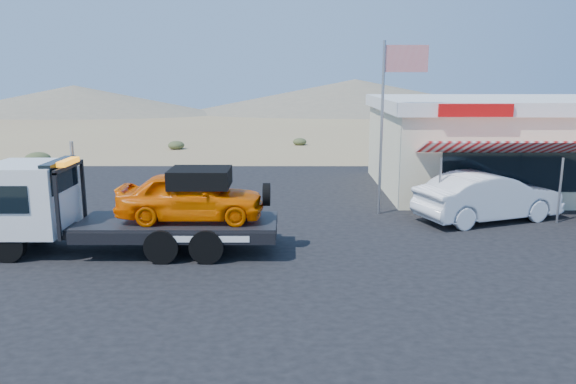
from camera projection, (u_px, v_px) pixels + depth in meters
The scene contains 7 objects.
ground at pixel (236, 254), 15.65m from camera, with size 120.00×120.00×0.00m, color #947654.
asphalt_lot at pixel (304, 225), 18.58m from camera, with size 32.00×24.00×0.02m, color black.
tow_truck at pixel (126, 203), 15.53m from camera, with size 7.82×2.32×2.61m.
white_sedan at pixel (488, 197), 18.96m from camera, with size 1.75×5.02×1.65m, color silver.
jerky_store at pixel (499, 143), 24.00m from camera, with size 10.40×9.97×3.90m.
flagpole at pixel (389, 108), 19.26m from camera, with size 1.55×0.10×6.00m.
distant_hills at pixel (198, 98), 69.22m from camera, with size 126.00×48.00×4.20m.
Camera 1 is at (1.49, -14.95, 4.93)m, focal length 35.00 mm.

